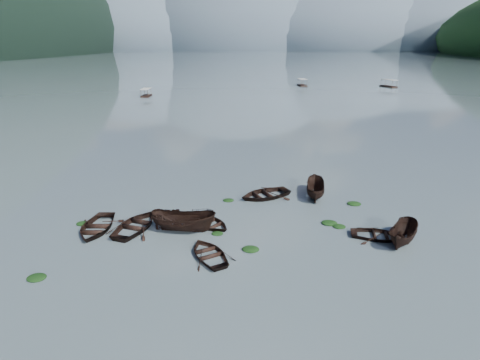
# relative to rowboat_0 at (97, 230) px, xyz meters

# --- Properties ---
(ground_plane) EXTENTS (2400.00, 2400.00, 0.00)m
(ground_plane) POSITION_rel_rowboat_0_xyz_m (10.54, -5.74, 0.00)
(ground_plane) COLOR #4E5D62
(haze_mtn_a) EXTENTS (520.00, 520.00, 280.00)m
(haze_mtn_a) POSITION_rel_rowboat_0_xyz_m (-249.46, 894.26, 0.00)
(haze_mtn_a) COLOR #475666
(haze_mtn_a) RESTS_ON ground
(haze_mtn_b) EXTENTS (520.00, 520.00, 340.00)m
(haze_mtn_b) POSITION_rel_rowboat_0_xyz_m (-49.46, 894.26, 0.00)
(haze_mtn_b) COLOR #475666
(haze_mtn_b) RESTS_ON ground
(haze_mtn_c) EXTENTS (520.00, 520.00, 260.00)m
(haze_mtn_c) POSITION_rel_rowboat_0_xyz_m (150.54, 894.26, 0.00)
(haze_mtn_c) COLOR #475666
(haze_mtn_c) RESTS_ON ground
(haze_mtn_d) EXTENTS (520.00, 520.00, 220.00)m
(haze_mtn_d) POSITION_rel_rowboat_0_xyz_m (330.54, 894.26, 0.00)
(haze_mtn_d) COLOR #475666
(haze_mtn_d) RESTS_ON ground
(rowboat_0) EXTENTS (3.55, 4.82, 0.97)m
(rowboat_0) POSITION_rel_rowboat_0_xyz_m (0.00, 0.00, 0.00)
(rowboat_0) COLOR black
(rowboat_0) RESTS_ON ground
(rowboat_1) EXTENTS (4.49, 5.45, 0.98)m
(rowboat_1) POSITION_rel_rowboat_0_xyz_m (2.95, 0.42, 0.00)
(rowboat_1) COLOR black
(rowboat_1) RESTS_ON ground
(rowboat_2) EXTENTS (5.14, 2.22, 1.94)m
(rowboat_2) POSITION_rel_rowboat_0_xyz_m (6.65, 0.23, 0.00)
(rowboat_2) COLOR black
(rowboat_2) RESTS_ON ground
(rowboat_3) EXTENTS (4.44, 4.81, 0.81)m
(rowboat_3) POSITION_rel_rowboat_0_xyz_m (9.08, -3.19, 0.00)
(rowboat_3) COLOR black
(rowboat_3) RESTS_ON ground
(rowboat_4) EXTENTS (4.17, 3.24, 0.79)m
(rowboat_4) POSITION_rel_rowboat_0_xyz_m (21.00, 0.10, 0.00)
(rowboat_4) COLOR black
(rowboat_4) RESTS_ON ground
(rowboat_5) EXTENTS (3.61, 4.40, 1.63)m
(rowboat_5) POSITION_rel_rowboat_0_xyz_m (22.54, -0.53, 0.00)
(rowboat_5) COLOR black
(rowboat_5) RESTS_ON ground
(rowboat_6) EXTENTS (4.83, 4.64, 0.82)m
(rowboat_6) POSITION_rel_rowboat_0_xyz_m (8.40, 1.29, 0.00)
(rowboat_6) COLOR black
(rowboat_6) RESTS_ON ground
(rowboat_7) EXTENTS (5.92, 5.40, 1.00)m
(rowboat_7) POSITION_rel_rowboat_0_xyz_m (12.77, 7.30, 0.00)
(rowboat_7) COLOR black
(rowboat_7) RESTS_ON ground
(rowboat_8) EXTENTS (2.12, 4.55, 1.70)m
(rowboat_8) POSITION_rel_rowboat_0_xyz_m (17.38, 7.75, 0.00)
(rowboat_8) COLOR black
(rowboat_8) RESTS_ON ground
(weed_clump_0) EXTENTS (1.17, 0.96, 0.26)m
(weed_clump_0) POSITION_rel_rowboat_0_xyz_m (-0.97, -6.35, 0.00)
(weed_clump_0) COLOR black
(weed_clump_0) RESTS_ON ground
(weed_clump_1) EXTENTS (0.88, 0.71, 0.19)m
(weed_clump_1) POSITION_rel_rowboat_0_xyz_m (9.24, -0.09, 0.00)
(weed_clump_1) COLOR black
(weed_clump_1) RESTS_ON ground
(weed_clump_2) EXTENTS (1.20, 0.96, 0.26)m
(weed_clump_2) POSITION_rel_rowboat_0_xyz_m (11.80, -2.22, 0.00)
(weed_clump_2) COLOR black
(weed_clump_2) RESTS_ON ground
(weed_clump_3) EXTENTS (1.00, 0.84, 0.22)m
(weed_clump_3) POSITION_rel_rowboat_0_xyz_m (18.51, 1.64, 0.00)
(weed_clump_3) COLOR black
(weed_clump_3) RESTS_ON ground
(weed_clump_4) EXTENTS (1.25, 0.99, 0.26)m
(weed_clump_4) POSITION_rel_rowboat_0_xyz_m (17.84, 2.16, 0.00)
(weed_clump_4) COLOR black
(weed_clump_4) RESTS_ON ground
(weed_clump_5) EXTENTS (1.07, 0.86, 0.23)m
(weed_clump_5) POSITION_rel_rowboat_0_xyz_m (-1.47, 0.88, 0.00)
(weed_clump_5) COLOR black
(weed_clump_5) RESTS_ON ground
(weed_clump_6) EXTENTS (1.00, 0.83, 0.21)m
(weed_clump_6) POSITION_rel_rowboat_0_xyz_m (9.49, 6.21, 0.00)
(weed_clump_6) COLOR black
(weed_clump_6) RESTS_ON ground
(weed_clump_7) EXTENTS (1.23, 0.98, 0.27)m
(weed_clump_7) POSITION_rel_rowboat_0_xyz_m (20.62, 6.09, 0.00)
(weed_clump_7) COLOR black
(weed_clump_7) RESTS_ON ground
(pontoon_left) EXTENTS (2.58, 5.30, 1.97)m
(pontoon_left) POSITION_rel_rowboat_0_xyz_m (-18.96, 75.39, 0.00)
(pontoon_left) COLOR black
(pontoon_left) RESTS_ON ground
(pontoon_centre) EXTENTS (3.12, 5.85, 2.13)m
(pontoon_centre) POSITION_rel_rowboat_0_xyz_m (25.28, 105.17, 0.00)
(pontoon_centre) COLOR black
(pontoon_centre) RESTS_ON ground
(pontoon_right) EXTENTS (4.69, 6.33, 2.24)m
(pontoon_right) POSITION_rel_rowboat_0_xyz_m (53.13, 103.39, 0.00)
(pontoon_right) COLOR black
(pontoon_right) RESTS_ON ground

